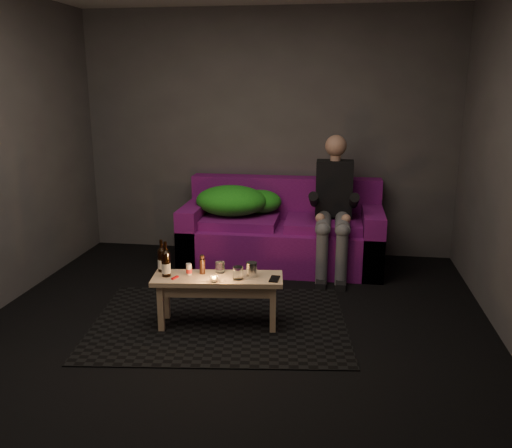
{
  "coord_description": "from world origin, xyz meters",
  "views": [
    {
      "loc": [
        0.74,
        -3.57,
        1.84
      ],
      "look_at": [
        0.04,
        1.16,
        0.59
      ],
      "focal_mm": 38.0,
      "sensor_mm": 36.0,
      "label": 1
    }
  ],
  "objects_px": {
    "person": "(334,203)",
    "steel_cup": "(252,269)",
    "sofa": "(282,234)",
    "beer_bottle_a": "(162,260)",
    "beer_bottle_b": "(166,264)",
    "coffee_table": "(218,285)"
  },
  "relations": [
    {
      "from": "person",
      "to": "steel_cup",
      "type": "bearing_deg",
      "value": -113.47
    },
    {
      "from": "coffee_table",
      "to": "sofa",
      "type": "bearing_deg",
      "value": 77.91
    },
    {
      "from": "sofa",
      "to": "coffee_table",
      "type": "xyz_separation_m",
      "value": [
        -0.34,
        -1.58,
        0.02
      ]
    },
    {
      "from": "sofa",
      "to": "coffee_table",
      "type": "distance_m",
      "value": 1.61
    },
    {
      "from": "sofa",
      "to": "beer_bottle_a",
      "type": "xyz_separation_m",
      "value": [
        -0.79,
        -1.53,
        0.19
      ]
    },
    {
      "from": "beer_bottle_a",
      "to": "steel_cup",
      "type": "height_order",
      "value": "beer_bottle_a"
    },
    {
      "from": "beer_bottle_a",
      "to": "beer_bottle_b",
      "type": "height_order",
      "value": "beer_bottle_b"
    },
    {
      "from": "beer_bottle_a",
      "to": "person",
      "type": "bearing_deg",
      "value": 46.12
    },
    {
      "from": "person",
      "to": "steel_cup",
      "type": "height_order",
      "value": "person"
    },
    {
      "from": "beer_bottle_a",
      "to": "beer_bottle_b",
      "type": "bearing_deg",
      "value": -57.03
    },
    {
      "from": "person",
      "to": "steel_cup",
      "type": "xyz_separation_m",
      "value": [
        -0.6,
        -1.38,
        -0.23
      ]
    },
    {
      "from": "beer_bottle_a",
      "to": "steel_cup",
      "type": "relative_size",
      "value": 2.28
    },
    {
      "from": "person",
      "to": "beer_bottle_b",
      "type": "distance_m",
      "value": 1.93
    },
    {
      "from": "beer_bottle_b",
      "to": "coffee_table",
      "type": "bearing_deg",
      "value": 7.14
    },
    {
      "from": "coffee_table",
      "to": "beer_bottle_a",
      "type": "relative_size",
      "value": 3.98
    },
    {
      "from": "sofa",
      "to": "beer_bottle_a",
      "type": "bearing_deg",
      "value": -117.47
    },
    {
      "from": "person",
      "to": "beer_bottle_a",
      "type": "distance_m",
      "value": 1.9
    },
    {
      "from": "sofa",
      "to": "beer_bottle_b",
      "type": "height_order",
      "value": "sofa"
    },
    {
      "from": "sofa",
      "to": "beer_bottle_b",
      "type": "xyz_separation_m",
      "value": [
        -0.73,
        -1.63,
        0.19
      ]
    },
    {
      "from": "sofa",
      "to": "beer_bottle_b",
      "type": "bearing_deg",
      "value": -114.08
    },
    {
      "from": "person",
      "to": "beer_bottle_a",
      "type": "bearing_deg",
      "value": -133.88
    },
    {
      "from": "person",
      "to": "coffee_table",
      "type": "relative_size",
      "value": 1.32
    }
  ]
}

